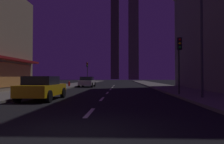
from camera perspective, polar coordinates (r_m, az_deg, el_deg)
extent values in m
cube|color=black|center=(37.11, 0.66, -3.61)|extent=(78.00, 136.00, 0.10)
cube|color=#605E59|center=(37.52, 11.43, -3.36)|extent=(4.00, 76.00, 0.15)
cube|color=#605E59|center=(37.99, -9.97, -3.35)|extent=(4.00, 76.00, 0.15)
cube|color=silver|center=(8.47, -6.04, -10.83)|extent=(0.16, 2.20, 0.01)
cube|color=silver|center=(13.59, -2.72, -7.25)|extent=(0.16, 2.20, 0.01)
cube|color=silver|center=(18.75, -1.24, -5.63)|extent=(0.16, 2.20, 0.01)
cube|color=silver|center=(23.93, -0.41, -4.71)|extent=(0.16, 2.20, 0.01)
cube|color=silver|center=(29.12, 0.13, -4.11)|extent=(0.16, 2.20, 0.01)
cube|color=silver|center=(34.31, 0.51, -3.70)|extent=(0.16, 2.20, 0.01)
cube|color=#464335|center=(146.86, 0.80, 10.97)|extent=(5.48, 6.86, 65.53)
cube|color=brown|center=(123.85, 5.75, 12.92)|extent=(5.37, 8.56, 63.91)
cube|color=gold|center=(13.72, -18.18, -4.58)|extent=(1.80, 4.20, 0.65)
cube|color=black|center=(13.51, -18.46, -2.25)|extent=(1.64, 2.00, 0.55)
cylinder|color=black|center=(15.36, -19.41, -5.25)|extent=(0.22, 0.68, 0.68)
cylinder|color=black|center=(14.79, -13.04, -5.44)|extent=(0.22, 0.68, 0.68)
cylinder|color=black|center=(12.81, -24.13, -5.99)|extent=(0.22, 0.68, 0.68)
cylinder|color=black|center=(12.13, -16.63, -6.32)|extent=(0.22, 0.68, 0.68)
sphere|color=white|center=(15.83, -17.40, -3.97)|extent=(0.18, 0.18, 0.18)
sphere|color=white|center=(15.48, -13.57, -4.05)|extent=(0.18, 0.18, 0.18)
cube|color=silver|center=(30.04, -6.70, -2.85)|extent=(1.80, 4.20, 0.65)
cube|color=black|center=(29.84, -6.76, -1.79)|extent=(1.64, 2.00, 0.55)
cylinder|color=black|center=(31.58, -7.87, -3.28)|extent=(0.22, 0.68, 0.68)
cylinder|color=black|center=(31.31, -4.70, -3.30)|extent=(0.22, 0.68, 0.68)
cylinder|color=black|center=(28.83, -8.89, -3.46)|extent=(0.22, 0.68, 0.68)
cylinder|color=black|center=(28.54, -5.41, -3.49)|extent=(0.22, 0.68, 0.68)
sphere|color=white|center=(32.15, -7.08, -2.67)|extent=(0.18, 0.18, 0.18)
sphere|color=white|center=(31.99, -5.14, -2.68)|extent=(0.18, 0.18, 0.18)
cylinder|color=red|center=(29.44, -11.48, -3.24)|extent=(0.22, 0.22, 0.55)
sphere|color=red|center=(29.44, -11.48, -2.70)|extent=(0.21, 0.21, 0.21)
cylinder|color=red|center=(29.45, -11.48, -3.71)|extent=(0.30, 0.30, 0.06)
cylinder|color=red|center=(29.48, -11.78, -3.18)|extent=(0.10, 0.10, 0.10)
cylinder|color=red|center=(29.41, -11.18, -3.19)|extent=(0.10, 0.10, 0.10)
cylinder|color=#2D2D2D|center=(16.46, 17.56, 1.66)|extent=(0.12, 0.12, 4.20)
cube|color=black|center=(16.43, 17.70, 7.27)|extent=(0.32, 0.24, 0.90)
sphere|color=red|center=(16.35, 17.81, 8.31)|extent=(0.18, 0.18, 0.18)
sphere|color=#F2B20C|center=(16.31, 17.82, 7.34)|extent=(0.18, 0.18, 0.18)
sphere|color=#19D833|center=(16.27, 17.83, 6.36)|extent=(0.18, 0.18, 0.18)
cylinder|color=#2D2D2D|center=(42.00, -6.65, -0.20)|extent=(0.12, 0.12, 4.20)
cube|color=black|center=(41.87, -6.69, 2.00)|extent=(0.32, 0.24, 0.90)
sphere|color=red|center=(41.76, -6.72, 2.39)|extent=(0.18, 0.18, 0.18)
sphere|color=#F2B20C|center=(41.74, -6.72, 2.01)|extent=(0.18, 0.18, 0.18)
sphere|color=#19D833|center=(41.73, -6.72, 1.62)|extent=(0.18, 0.18, 0.18)
cylinder|color=#38383D|center=(14.28, 23.01, 6.79)|extent=(0.16, 0.16, 6.50)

